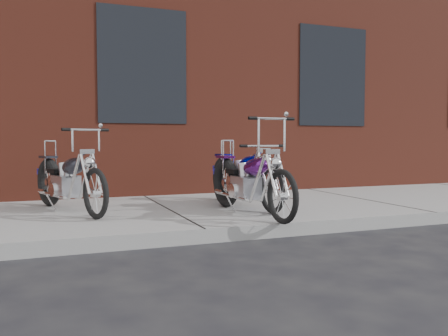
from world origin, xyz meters
name	(u,v)px	position (x,y,z in m)	size (l,w,h in m)	color
ground	(205,244)	(0.00, 0.00, 0.00)	(120.00, 120.00, 0.00)	black
sidewalk	(168,214)	(0.00, 1.50, 0.07)	(22.00, 3.00, 0.15)	#949494
building_brick	(102,23)	(0.00, 8.00, 4.00)	(22.00, 10.00, 8.00)	maroon
chopper_purple	(249,184)	(0.80, 0.73, 0.52)	(0.50, 2.03, 1.14)	black
chopper_blue	(244,179)	(1.03, 1.41, 0.52)	(0.50, 2.03, 0.88)	black
chopper_third	(68,182)	(-1.21, 1.72, 0.51)	(0.80, 1.93, 1.02)	black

